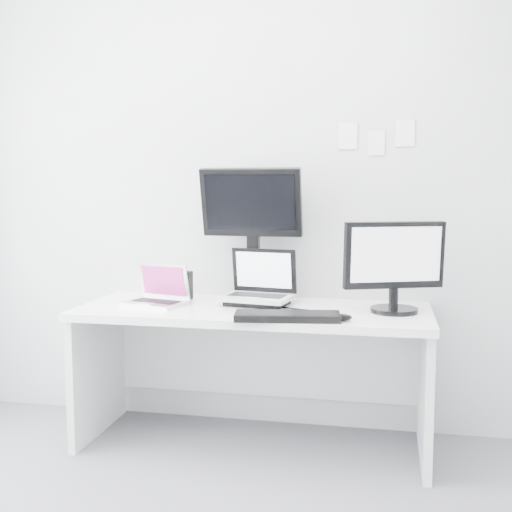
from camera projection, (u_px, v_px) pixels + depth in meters
name	position (u px, v px, depth m)	size (l,w,h in m)	color
back_wall	(266.00, 187.00, 3.58)	(3.60, 3.60, 0.00)	silver
desk	(253.00, 377.00, 3.34)	(1.80, 0.70, 0.73)	white
macbook	(154.00, 284.00, 3.36)	(0.30, 0.23, 0.23)	silver
speaker	(184.00, 285.00, 3.54)	(0.08, 0.08, 0.16)	black
dell_laptop	(256.00, 277.00, 3.36)	(0.36, 0.28, 0.30)	#B6B9BE
rear_monitor	(252.00, 233.00, 3.49)	(0.54, 0.20, 0.74)	black
samsung_monitor	(395.00, 266.00, 3.16)	(0.51, 0.23, 0.47)	black
keyboard	(287.00, 316.00, 3.00)	(0.49, 0.17, 0.03)	black
mouse	(342.00, 318.00, 2.97)	(0.10, 0.06, 0.03)	black
wall_note_0	(348.00, 136.00, 3.45)	(0.10, 0.00, 0.14)	white
wall_note_1	(376.00, 143.00, 3.43)	(0.09, 0.00, 0.13)	white
wall_note_2	(405.00, 133.00, 3.39)	(0.10, 0.00, 0.14)	white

